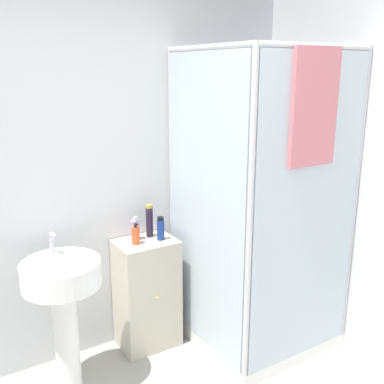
{
  "coord_description": "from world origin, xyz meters",
  "views": [
    {
      "loc": [
        -0.79,
        -1.11,
        1.94
      ],
      "look_at": [
        0.6,
        1.13,
        1.22
      ],
      "focal_mm": 42.0,
      "sensor_mm": 36.0,
      "label": 1
    }
  ],
  "objects_px": {
    "sink": "(63,295)",
    "shampoo_bottle_blue": "(161,229)",
    "soap_dispenser": "(136,235)",
    "shampoo_bottle_tall_black": "(149,221)",
    "lotion_bottle_white": "(135,230)"
  },
  "relations": [
    {
      "from": "shampoo_bottle_tall_black",
      "to": "lotion_bottle_white",
      "type": "bearing_deg",
      "value": -179.68
    },
    {
      "from": "shampoo_bottle_blue",
      "to": "soap_dispenser",
      "type": "bearing_deg",
      "value": 173.95
    },
    {
      "from": "shampoo_bottle_tall_black",
      "to": "shampoo_bottle_blue",
      "type": "xyz_separation_m",
      "value": [
        0.04,
        -0.1,
        -0.03
      ]
    },
    {
      "from": "sink",
      "to": "shampoo_bottle_blue",
      "type": "relative_size",
      "value": 5.99
    },
    {
      "from": "sink",
      "to": "shampoo_bottle_blue",
      "type": "distance_m",
      "value": 0.79
    },
    {
      "from": "soap_dispenser",
      "to": "shampoo_bottle_blue",
      "type": "xyz_separation_m",
      "value": [
        0.18,
        -0.02,
        0.02
      ]
    },
    {
      "from": "soap_dispenser",
      "to": "shampoo_bottle_tall_black",
      "type": "bearing_deg",
      "value": 28.18
    },
    {
      "from": "soap_dispenser",
      "to": "lotion_bottle_white",
      "type": "height_order",
      "value": "lotion_bottle_white"
    },
    {
      "from": "sink",
      "to": "shampoo_bottle_tall_black",
      "type": "relative_size",
      "value": 4.25
    },
    {
      "from": "sink",
      "to": "shampoo_bottle_tall_black",
      "type": "bearing_deg",
      "value": 19.49
    },
    {
      "from": "lotion_bottle_white",
      "to": "soap_dispenser",
      "type": "bearing_deg",
      "value": -112.56
    },
    {
      "from": "shampoo_bottle_blue",
      "to": "lotion_bottle_white",
      "type": "distance_m",
      "value": 0.18
    },
    {
      "from": "soap_dispenser",
      "to": "shampoo_bottle_blue",
      "type": "height_order",
      "value": "shampoo_bottle_blue"
    },
    {
      "from": "shampoo_bottle_tall_black",
      "to": "shampoo_bottle_blue",
      "type": "bearing_deg",
      "value": -69.09
    },
    {
      "from": "sink",
      "to": "shampoo_bottle_tall_black",
      "type": "xyz_separation_m",
      "value": [
        0.7,
        0.25,
        0.26
      ]
    }
  ]
}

